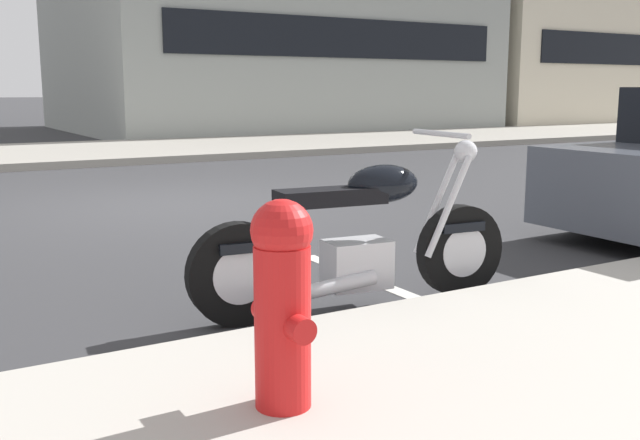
# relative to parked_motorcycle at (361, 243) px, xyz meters

# --- Properties ---
(ground_plane) EXTENTS (260.00, 260.00, 0.00)m
(ground_plane) POSITION_rel_parked_motorcycle_xyz_m (0.44, 4.57, -0.42)
(ground_plane) COLOR #333335
(sidewalk_far_curb) EXTENTS (120.00, 5.00, 0.14)m
(sidewalk_far_curb) POSITION_rel_parked_motorcycle_xyz_m (12.44, 11.91, -0.35)
(sidewalk_far_curb) COLOR gray
(sidewalk_far_curb) RESTS_ON ground
(parking_stall_stripe) EXTENTS (0.12, 2.20, 0.01)m
(parking_stall_stripe) POSITION_rel_parked_motorcycle_xyz_m (0.44, 0.34, -0.42)
(parking_stall_stripe) COLOR silver
(parking_stall_stripe) RESTS_ON ground
(parked_motorcycle) EXTENTS (2.16, 0.62, 1.10)m
(parked_motorcycle) POSITION_rel_parked_motorcycle_xyz_m (0.00, 0.00, 0.00)
(parked_motorcycle) COLOR black
(parked_motorcycle) RESTS_ON ground
(fire_hydrant) EXTENTS (0.24, 0.36, 0.82)m
(fire_hydrant) POSITION_rel_parked_motorcycle_xyz_m (-1.23, -1.30, 0.15)
(fire_hydrant) COLOR red
(fire_hydrant) RESTS_ON sidewalk_near_curb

